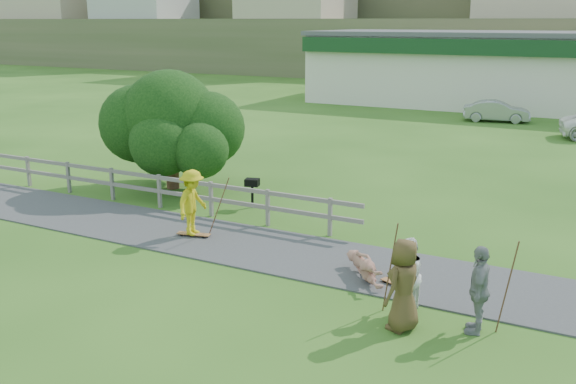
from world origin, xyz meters
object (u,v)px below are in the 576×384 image
(spectator_a, at_px, (407,276))
(tree, at_px, (171,143))
(spectator_b, at_px, (479,290))
(skater_rider, at_px, (193,206))
(car_silver, at_px, (497,111))
(skater_fallen, at_px, (365,267))
(bbq, at_px, (252,193))
(spectator_c, at_px, (404,285))

(spectator_a, distance_m, tree, 12.13)
(spectator_b, height_order, tree, tree)
(skater_rider, xyz_separation_m, tree, (-3.87, 4.09, 0.72))
(skater_rider, relative_size, car_silver, 0.48)
(skater_fallen, bearing_deg, spectator_b, -67.62)
(spectator_b, bearing_deg, bbq, -129.37)
(skater_rider, distance_m, spectator_a, 6.93)
(spectator_a, bearing_deg, skater_rider, -106.05)
(skater_fallen, distance_m, car_silver, 26.28)
(spectator_c, bearing_deg, spectator_b, 129.95)
(skater_rider, xyz_separation_m, spectator_c, (6.86, -2.58, 0.01))
(spectator_a, bearing_deg, spectator_c, 11.57)
(skater_fallen, xyz_separation_m, spectator_a, (1.37, -1.24, 0.49))
(skater_fallen, relative_size, bbq, 1.81)
(spectator_a, height_order, car_silver, spectator_a)
(skater_fallen, bearing_deg, tree, 112.16)
(skater_rider, height_order, tree, tree)
(skater_fallen, xyz_separation_m, tree, (-9.19, 4.67, 1.32))
(spectator_a, relative_size, car_silver, 0.42)
(spectator_b, height_order, bbq, spectator_b)
(skater_fallen, relative_size, car_silver, 0.45)
(skater_fallen, height_order, spectator_b, spectator_b)
(skater_fallen, distance_m, tree, 10.39)
(spectator_c, bearing_deg, car_silver, -156.29)
(skater_rider, relative_size, spectator_c, 0.99)
(bbq, bearing_deg, spectator_b, -47.86)
(spectator_b, xyz_separation_m, tree, (-12.04, 6.11, 0.75))
(skater_fallen, distance_m, spectator_c, 2.60)
(spectator_b, distance_m, bbq, 9.82)
(tree, bearing_deg, spectator_a, -29.24)
(skater_fallen, bearing_deg, spectator_a, -82.91)
(skater_fallen, relative_size, tree, 0.32)
(spectator_a, xyz_separation_m, bbq, (-6.76, 5.13, -0.33))
(bbq, bearing_deg, skater_fallen, -50.82)
(tree, relative_size, bbq, 5.59)
(spectator_a, relative_size, spectator_b, 0.91)
(spectator_b, height_order, car_silver, spectator_b)
(tree, distance_m, bbq, 4.05)
(spectator_b, distance_m, spectator_c, 1.43)
(spectator_a, xyz_separation_m, car_silver, (-3.22, 27.45, -0.18))
(tree, bearing_deg, skater_fallen, -26.96)
(spectator_c, relative_size, tree, 0.35)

